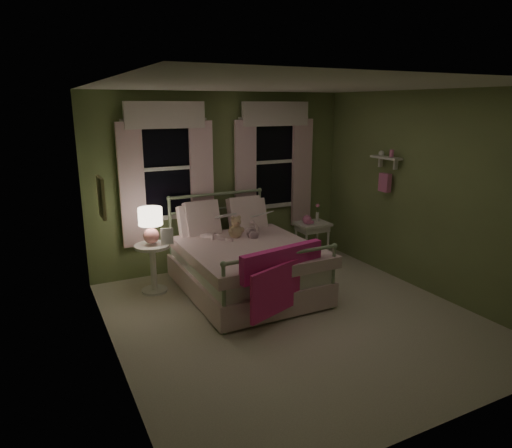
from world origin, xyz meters
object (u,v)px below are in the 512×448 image
child_left (212,218)px  child_right (249,214)px  table_lamp (151,222)px  teddy_bear (236,229)px  bed (244,263)px  nightstand_left (153,261)px  nightstand_right (312,229)px

child_left → child_right: size_ratio=1.02×
child_left → table_lamp: child_left is taller
child_left → teddy_bear: (0.28, -0.16, -0.14)m
child_left → teddy_bear: size_ratio=2.29×
child_right → bed: bearing=75.1°
nightstand_left → teddy_bear: bearing=-12.5°
nightstand_left → table_lamp: size_ratio=1.37×
child_right → table_lamp: bearing=15.3°
bed → child_right: (0.28, 0.42, 0.54)m
bed → nightstand_right: 1.52m
bed → nightstand_right: bed is taller
child_right → teddy_bear: 0.35m
bed → child_right: size_ratio=2.87×
teddy_bear → table_lamp: table_lamp is taller
child_left → teddy_bear: bearing=124.0°
bed → child_right: 0.74m
teddy_bear → nightstand_left: 1.18m
teddy_bear → nightstand_right: 1.46m
child_left → child_right: bearing=153.5°
bed → nightstand_left: size_ratio=3.13×
nightstand_left → table_lamp: bearing=45.0°
child_right → teddy_bear: child_right is taller
table_lamp → teddy_bear: bearing=-12.5°
bed → child_left: 0.75m
child_right → nightstand_right: (1.13, 0.10, -0.37)m
child_left → nightstand_right: bearing=156.9°
bed → child_left: (-0.28, 0.42, 0.55)m
teddy_bear → table_lamp: 1.13m
bed → child_left: child_left is taller
bed → table_lamp: size_ratio=4.28×
nightstand_left → child_right: bearing=-3.4°
child_right → nightstand_right: child_right is taller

